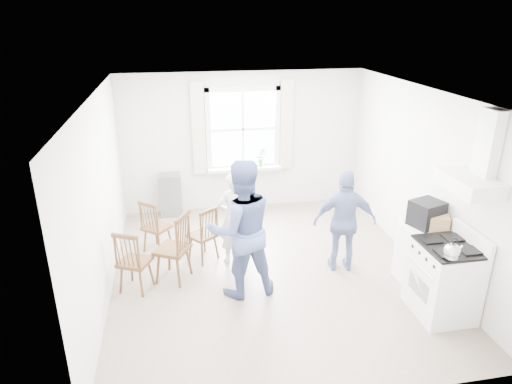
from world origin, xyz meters
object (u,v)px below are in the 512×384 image
object	(u,v)px
person_left	(234,218)
windsor_chair_c	(179,240)
person_mid	(241,229)
windsor_chair_b	(130,256)
stereo_stack	(427,214)
windsor_chair_a	(207,229)
low_cabinet	(420,254)
person_right	(345,222)
gas_stove	(444,279)

from	to	relation	value
person_left	windsor_chair_c	bearing A→B (deg)	17.24
person_mid	windsor_chair_b	bearing A→B (deg)	-17.03
windsor_chair_c	stereo_stack	bearing A→B (deg)	-11.89
windsor_chair_a	stereo_stack	bearing A→B (deg)	-22.11
stereo_stack	windsor_chair_c	bearing A→B (deg)	168.11
windsor_chair_b	windsor_chair_c	bearing A→B (deg)	17.74
windsor_chair_a	windsor_chair_b	bearing A→B (deg)	-147.58
windsor_chair_b	windsor_chair_c	world-z (taller)	windsor_chair_c
low_cabinet	windsor_chair_b	world-z (taller)	windsor_chair_b
windsor_chair_c	person_left	size ratio (longest dim) A/B	0.71
stereo_stack	person_mid	distance (m)	2.47
stereo_stack	person_mid	xyz separation A→B (m)	(-2.46, 0.24, -0.13)
person_left	stereo_stack	bearing A→B (deg)	148.67
person_right	windsor_chair_b	bearing A→B (deg)	11.91
stereo_stack	person_mid	size ratio (longest dim) A/B	0.25
person_mid	windsor_chair_a	bearing A→B (deg)	-74.80
windsor_chair_a	windsor_chair_b	xyz separation A→B (m)	(-1.07, -0.68, 0.02)
person_left	person_mid	bearing A→B (deg)	81.01
low_cabinet	windsor_chair_b	size ratio (longest dim) A/B	0.98
windsor_chair_a	person_mid	world-z (taller)	person_mid
person_right	windsor_chair_a	bearing A→B (deg)	-6.58
person_left	person_mid	xyz separation A→B (m)	(-0.02, -0.83, 0.22)
windsor_chair_a	windsor_chair_c	distance (m)	0.63
stereo_stack	windsor_chair_b	world-z (taller)	stereo_stack
low_cabinet	stereo_stack	distance (m)	0.62
person_left	person_mid	distance (m)	0.85
stereo_stack	windsor_chair_b	size ratio (longest dim) A/B	0.52
windsor_chair_a	person_right	bearing A→B (deg)	-16.62
low_cabinet	windsor_chair_b	distance (m)	3.95
windsor_chair_c	person_left	xyz separation A→B (m)	(0.82, 0.38, 0.09)
person_left	windsor_chair_a	bearing A→B (deg)	-19.74
low_cabinet	person_right	bearing A→B (deg)	149.25
windsor_chair_b	person_right	xyz separation A→B (m)	(3.01, 0.10, 0.20)
person_mid	windsor_chair_c	bearing A→B (deg)	-36.75
windsor_chair_b	gas_stove	bearing A→B (deg)	-16.54
low_cabinet	windsor_chair_b	xyz separation A→B (m)	(-3.92, 0.44, 0.11)
gas_stove	person_right	distance (m)	1.53
low_cabinet	person_left	size ratio (longest dim) A/B	0.62
person_right	stereo_stack	bearing A→B (deg)	157.51
windsor_chair_c	person_right	world-z (taller)	person_right
stereo_stack	person_mid	bearing A→B (deg)	174.36
stereo_stack	low_cabinet	bearing A→B (deg)	76.71
low_cabinet	person_mid	size ratio (longest dim) A/B	0.48
person_right	low_cabinet	bearing A→B (deg)	159.29
gas_stove	person_right	bearing A→B (deg)	124.14
windsor_chair_c	person_right	size ratio (longest dim) A/B	0.68
windsor_chair_b	person_left	xyz separation A→B (m)	(1.48, 0.59, 0.16)
windsor_chair_b	person_mid	xyz separation A→B (m)	(1.46, -0.24, 0.38)
gas_stove	person_mid	xyz separation A→B (m)	(-2.40, 0.91, 0.46)
stereo_stack	windsor_chair_a	size ratio (longest dim) A/B	0.54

